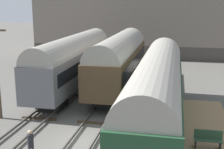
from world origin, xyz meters
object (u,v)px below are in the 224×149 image
at_px(train_car_brown, 119,59).
at_px(bench, 208,139).
at_px(train_car_green, 157,88).
at_px(train_car_grey, 74,59).
at_px(person_worker, 31,143).

height_order(train_car_brown, bench, train_car_brown).
bearing_deg(train_car_brown, bench, -62.29).
xyz_separation_m(train_car_green, train_car_grey, (-8.32, 8.34, 0.06)).
bearing_deg(train_car_grey, train_car_brown, 13.01).
bearing_deg(train_car_grey, bench, -47.90).
bearing_deg(person_worker, train_car_green, 42.14).
bearing_deg(bench, train_car_grey, 132.10).
xyz_separation_m(train_car_grey, bench, (11.14, -12.33, -1.46)).
distance_m(train_car_brown, train_car_grey, 4.27).
height_order(train_car_brown, person_worker, train_car_brown).
distance_m(train_car_brown, person_worker, 15.04).
distance_m(train_car_green, bench, 5.09).
xyz_separation_m(train_car_green, person_worker, (-6.08, -5.51, -1.80)).
distance_m(train_car_brown, bench, 15.09).
bearing_deg(bench, person_worker, -170.37).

